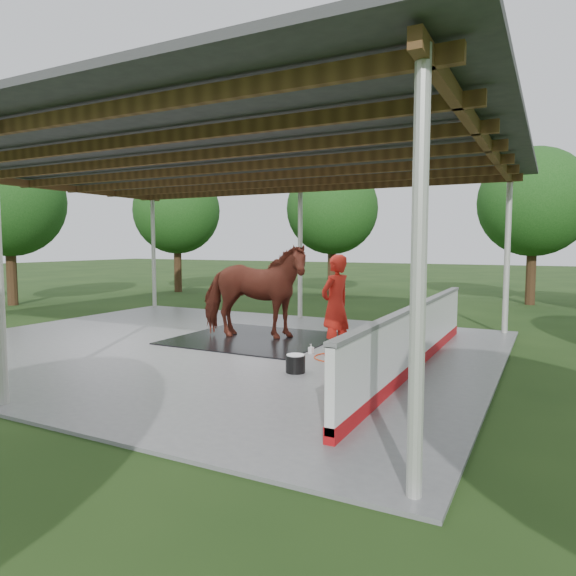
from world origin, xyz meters
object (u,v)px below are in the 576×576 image
at_px(horse, 254,291).
at_px(dasher_board, 416,338).
at_px(handler, 335,305).
at_px(wash_bucket, 295,363).

bearing_deg(horse, dasher_board, -120.77).
height_order(horse, handler, horse).
height_order(dasher_board, wash_bucket, dasher_board).
xyz_separation_m(dasher_board, wash_bucket, (-1.77, -1.28, -0.38)).
bearing_deg(wash_bucket, handler, 87.52).
bearing_deg(wash_bucket, horse, 133.89).
relative_size(handler, wash_bucket, 5.91).
distance_m(dasher_board, wash_bucket, 2.22).
relative_size(dasher_board, horse, 3.09).
bearing_deg(handler, horse, -87.40).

